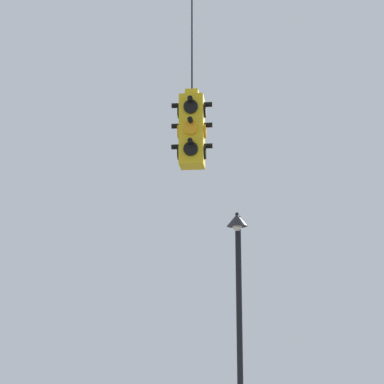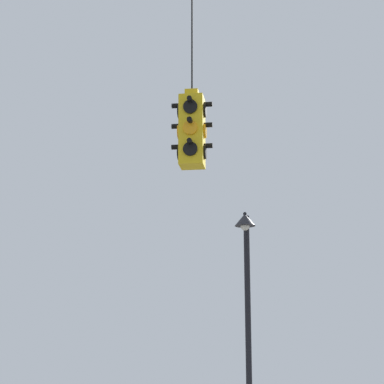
{
  "view_description": "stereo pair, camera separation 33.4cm",
  "coord_description": "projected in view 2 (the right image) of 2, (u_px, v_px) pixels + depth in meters",
  "views": [
    {
      "loc": [
        -0.77,
        -9.99,
        1.8
      ],
      "look_at": [
        -1.76,
        -0.04,
        4.25
      ],
      "focal_mm": 70.0,
      "sensor_mm": 36.0,
      "label": 1
    },
    {
      "loc": [
        -0.44,
        -9.95,
        1.8
      ],
      "look_at": [
        -1.76,
        -0.04,
        4.25
      ],
      "focal_mm": 70.0,
      "sensor_mm": 36.0,
      "label": 2
    }
  ],
  "objects": [
    {
      "name": "traffic_light_over_intersection",
      "position": [
        192.0,
        129.0,
        10.51
      ],
      "size": [
        0.58,
        0.58,
        3.93
      ],
      "color": "yellow"
    },
    {
      "name": "street_lamp",
      "position": [
        247.0,
        289.0,
        14.91
      ],
      "size": [
        0.42,
        0.73,
        5.01
      ],
      "color": "black",
      "rests_on": "ground_plane"
    }
  ]
}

